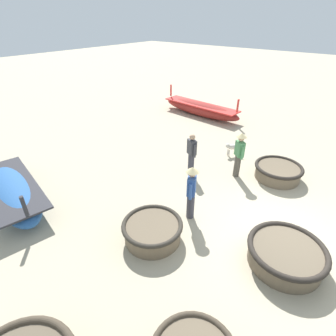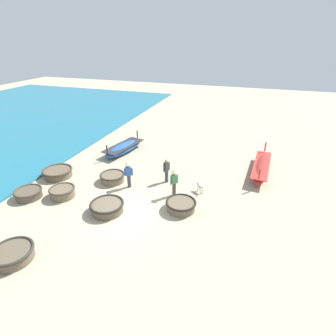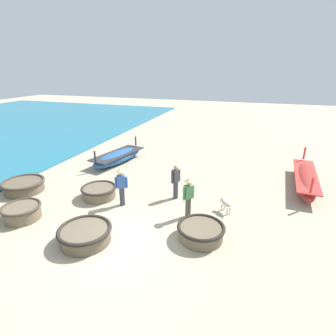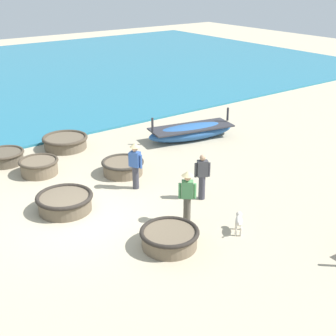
{
  "view_description": "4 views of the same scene",
  "coord_description": "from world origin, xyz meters",
  "px_view_note": "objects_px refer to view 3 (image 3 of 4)",
  "views": [
    {
      "loc": [
        -5.8,
        -0.69,
        5.11
      ],
      "look_at": [
        0.0,
        3.92,
        0.71
      ],
      "focal_mm": 28.0,
      "sensor_mm": 36.0,
      "label": 1
    },
    {
      "loc": [
        5.8,
        -9.96,
        8.34
      ],
      "look_at": [
        1.2,
        3.84,
        0.94
      ],
      "focal_mm": 28.0,
      "sensor_mm": 36.0,
      "label": 2
    },
    {
      "loc": [
        4.13,
        -6.34,
        5.51
      ],
      "look_at": [
        0.56,
        4.37,
        1.15
      ],
      "focal_mm": 28.0,
      "sensor_mm": 36.0,
      "label": 3
    },
    {
      "loc": [
        11.6,
        -5.41,
        7.07
      ],
      "look_at": [
        -0.26,
        3.4,
        0.71
      ],
      "focal_mm": 50.0,
      "sensor_mm": 36.0,
      "label": 4
    }
  ],
  "objects_px": {
    "coracle_tilted": "(201,231)",
    "coracle_center": "(22,212)",
    "long_boat_green_hull": "(118,157)",
    "fisherman_hauling": "(176,181)",
    "coracle_far_left": "(24,185)",
    "long_boat_white_hull": "(305,179)",
    "dog": "(225,204)",
    "coracle_beside_post": "(85,234)",
    "fisherman_with_hat": "(188,195)",
    "coracle_nearest": "(99,192)",
    "fisherman_crouching": "(121,184)"
  },
  "relations": [
    {
      "from": "long_boat_green_hull",
      "to": "dog",
      "type": "distance_m",
      "value": 8.05
    },
    {
      "from": "coracle_beside_post",
      "to": "long_boat_white_hull",
      "type": "height_order",
      "value": "long_boat_white_hull"
    },
    {
      "from": "long_boat_green_hull",
      "to": "fisherman_with_hat",
      "type": "distance_m",
      "value": 7.45
    },
    {
      "from": "long_boat_green_hull",
      "to": "fisherman_hauling",
      "type": "bearing_deg",
      "value": -35.75
    },
    {
      "from": "coracle_center",
      "to": "long_boat_white_hull",
      "type": "xyz_separation_m",
      "value": [
        10.78,
        6.69,
        0.09
      ]
    },
    {
      "from": "coracle_far_left",
      "to": "fisherman_with_hat",
      "type": "bearing_deg",
      "value": 1.62
    },
    {
      "from": "long_boat_white_hull",
      "to": "fisherman_with_hat",
      "type": "relative_size",
      "value": 3.01
    },
    {
      "from": "coracle_center",
      "to": "long_boat_green_hull",
      "type": "relative_size",
      "value": 0.34
    },
    {
      "from": "fisherman_crouching",
      "to": "coracle_nearest",
      "type": "bearing_deg",
      "value": 167.93
    },
    {
      "from": "coracle_nearest",
      "to": "dog",
      "type": "height_order",
      "value": "dog"
    },
    {
      "from": "dog",
      "to": "long_boat_white_hull",
      "type": "bearing_deg",
      "value": 47.32
    },
    {
      "from": "coracle_far_left",
      "to": "fisherman_crouching",
      "type": "distance_m",
      "value": 5.11
    },
    {
      "from": "coracle_nearest",
      "to": "coracle_far_left",
      "type": "bearing_deg",
      "value": -171.59
    },
    {
      "from": "fisherman_hauling",
      "to": "dog",
      "type": "height_order",
      "value": "fisherman_hauling"
    },
    {
      "from": "fisherman_hauling",
      "to": "dog",
      "type": "distance_m",
      "value": 2.36
    },
    {
      "from": "coracle_nearest",
      "to": "coracle_tilted",
      "type": "bearing_deg",
      "value": -17.34
    },
    {
      "from": "coracle_far_left",
      "to": "fisherman_with_hat",
      "type": "xyz_separation_m",
      "value": [
        7.94,
        0.22,
        0.66
      ]
    },
    {
      "from": "fisherman_with_hat",
      "to": "fisherman_hauling",
      "type": "relative_size",
      "value": 1.06
    },
    {
      "from": "coracle_far_left",
      "to": "fisherman_hauling",
      "type": "height_order",
      "value": "fisherman_hauling"
    },
    {
      "from": "fisherman_crouching",
      "to": "coracle_far_left",
      "type": "bearing_deg",
      "value": -176.93
    },
    {
      "from": "long_boat_green_hull",
      "to": "fisherman_crouching",
      "type": "xyz_separation_m",
      "value": [
        2.79,
        -4.74,
        0.6
      ]
    },
    {
      "from": "long_boat_green_hull",
      "to": "fisherman_hauling",
      "type": "xyz_separation_m",
      "value": [
        4.76,
        -3.42,
        0.48
      ]
    },
    {
      "from": "coracle_nearest",
      "to": "dog",
      "type": "relative_size",
      "value": 2.88
    },
    {
      "from": "coracle_center",
      "to": "fisherman_hauling",
      "type": "height_order",
      "value": "fisherman_hauling"
    },
    {
      "from": "coracle_far_left",
      "to": "coracle_center",
      "type": "distance_m",
      "value": 2.71
    },
    {
      "from": "fisherman_with_hat",
      "to": "coracle_far_left",
      "type": "bearing_deg",
      "value": -178.38
    },
    {
      "from": "long_boat_white_hull",
      "to": "coracle_far_left",
      "type": "bearing_deg",
      "value": -159.46
    },
    {
      "from": "coracle_center",
      "to": "fisherman_hauling",
      "type": "bearing_deg",
      "value": 34.51
    },
    {
      "from": "coracle_tilted",
      "to": "coracle_beside_post",
      "type": "xyz_separation_m",
      "value": [
        -3.64,
        -1.4,
        0.01
      ]
    },
    {
      "from": "coracle_tilted",
      "to": "coracle_center",
      "type": "height_order",
      "value": "coracle_center"
    },
    {
      "from": "long_boat_white_hull",
      "to": "fisherman_hauling",
      "type": "relative_size",
      "value": 3.2
    },
    {
      "from": "fisherman_with_hat",
      "to": "long_boat_white_hull",
      "type": "bearing_deg",
      "value": 43.7
    },
    {
      "from": "coracle_tilted",
      "to": "coracle_center",
      "type": "relative_size",
      "value": 1.13
    },
    {
      "from": "long_boat_white_hull",
      "to": "dog",
      "type": "height_order",
      "value": "long_boat_white_hull"
    },
    {
      "from": "coracle_nearest",
      "to": "fisherman_hauling",
      "type": "distance_m",
      "value": 3.49
    },
    {
      "from": "long_boat_white_hull",
      "to": "coracle_tilted",
      "type": "bearing_deg",
      "value": -124.66
    },
    {
      "from": "coracle_nearest",
      "to": "long_boat_green_hull",
      "type": "bearing_deg",
      "value": 108.27
    },
    {
      "from": "fisherman_hauling",
      "to": "coracle_beside_post",
      "type": "bearing_deg",
      "value": -116.18
    },
    {
      "from": "coracle_beside_post",
      "to": "fisherman_with_hat",
      "type": "distance_m",
      "value": 3.94
    },
    {
      "from": "fisherman_with_hat",
      "to": "long_boat_green_hull",
      "type": "bearing_deg",
      "value": 139.86
    },
    {
      "from": "coracle_far_left",
      "to": "long_boat_white_hull",
      "type": "height_order",
      "value": "long_boat_white_hull"
    },
    {
      "from": "coracle_far_left",
      "to": "coracle_center",
      "type": "height_order",
      "value": "coracle_center"
    },
    {
      "from": "coracle_nearest",
      "to": "long_boat_white_hull",
      "type": "xyz_separation_m",
      "value": [
        8.94,
        4.2,
        0.11
      ]
    },
    {
      "from": "coracle_tilted",
      "to": "fisherman_with_hat",
      "type": "bearing_deg",
      "value": 121.91
    },
    {
      "from": "coracle_tilted",
      "to": "coracle_beside_post",
      "type": "bearing_deg",
      "value": -158.99
    },
    {
      "from": "coracle_center",
      "to": "long_boat_green_hull",
      "type": "xyz_separation_m",
      "value": [
        0.37,
        6.95,
        0.04
      ]
    },
    {
      "from": "long_boat_white_hull",
      "to": "dog",
      "type": "relative_size",
      "value": 9.21
    },
    {
      "from": "coracle_tilted",
      "to": "long_boat_green_hull",
      "type": "height_order",
      "value": "long_boat_green_hull"
    },
    {
      "from": "long_boat_green_hull",
      "to": "coracle_nearest",
      "type": "bearing_deg",
      "value": -71.73
    },
    {
      "from": "coracle_center",
      "to": "fisherman_with_hat",
      "type": "relative_size",
      "value": 0.87
    }
  ]
}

